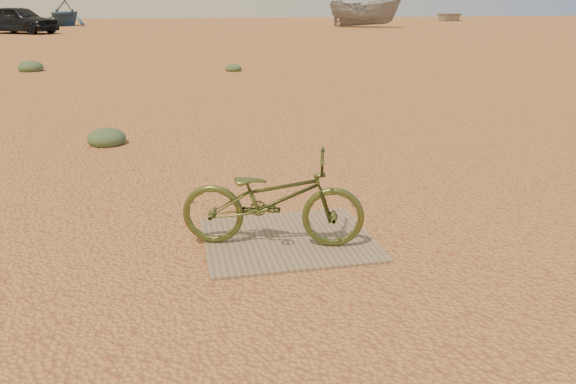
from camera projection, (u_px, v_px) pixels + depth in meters
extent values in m
plane|color=#BC8749|center=(324.00, 247.00, 4.50)|extent=(120.00, 120.00, 0.00)
cube|color=#887159|center=(288.00, 239.00, 4.62)|extent=(1.37, 1.16, 0.02)
imported|color=#455024|center=(273.00, 199.00, 4.39)|extent=(1.52, 0.87, 0.76)
imported|color=black|center=(19.00, 20.00, 32.51)|extent=(4.87, 3.91, 1.56)
imported|color=#315071|center=(64.00, 12.00, 42.08)|extent=(4.36, 4.66, 1.99)
imported|color=gray|center=(364.00, 13.00, 39.87)|extent=(5.39, 4.61, 2.02)
imported|color=beige|center=(449.00, 15.00, 52.67)|extent=(5.52, 5.98, 1.01)
ellipsoid|color=#4C6744|center=(107.00, 144.00, 7.71)|extent=(0.52, 0.52, 0.28)
ellipsoid|color=#4C6744|center=(234.00, 71.00, 15.59)|extent=(0.46, 0.46, 0.25)
ellipsoid|color=#4C6744|center=(31.00, 71.00, 15.57)|extent=(0.67, 0.67, 0.37)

